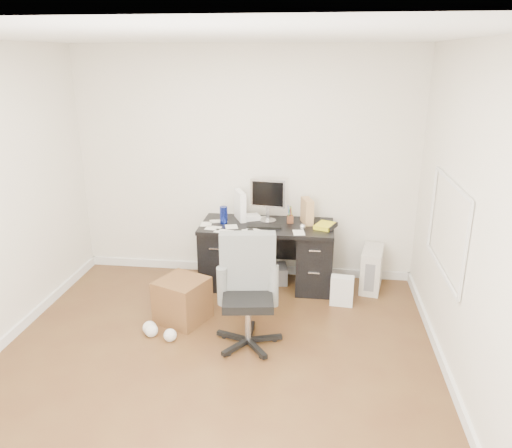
{
  "coord_description": "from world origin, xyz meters",
  "views": [
    {
      "loc": [
        0.84,
        -3.67,
        2.58
      ],
      "look_at": [
        0.23,
        1.2,
        0.91
      ],
      "focal_mm": 35.0,
      "sensor_mm": 36.0,
      "label": 1
    }
  ],
  "objects_px": {
    "keyboard": "(265,226)",
    "pc_tower": "(372,269)",
    "lcd_monitor": "(268,200)",
    "wicker_basket": "(182,300)",
    "office_chair": "(248,294)",
    "desk": "(267,253)"
  },
  "relations": [
    {
      "from": "keyboard",
      "to": "pc_tower",
      "type": "distance_m",
      "value": 1.34
    },
    {
      "from": "lcd_monitor",
      "to": "wicker_basket",
      "type": "height_order",
      "value": "lcd_monitor"
    },
    {
      "from": "keyboard",
      "to": "wicker_basket",
      "type": "relative_size",
      "value": 0.85
    },
    {
      "from": "office_chair",
      "to": "wicker_basket",
      "type": "xyz_separation_m",
      "value": [
        -0.72,
        0.37,
        -0.3
      ]
    },
    {
      "from": "keyboard",
      "to": "wicker_basket",
      "type": "distance_m",
      "value": 1.24
    },
    {
      "from": "desk",
      "to": "office_chair",
      "type": "height_order",
      "value": "office_chair"
    },
    {
      "from": "lcd_monitor",
      "to": "keyboard",
      "type": "bearing_deg",
      "value": -87.71
    },
    {
      "from": "keyboard",
      "to": "office_chair",
      "type": "xyz_separation_m",
      "value": [
        -0.02,
        -1.2,
        -0.24
      ]
    },
    {
      "from": "keyboard",
      "to": "office_chair",
      "type": "relative_size",
      "value": 0.36
    },
    {
      "from": "lcd_monitor",
      "to": "pc_tower",
      "type": "xyz_separation_m",
      "value": [
        1.21,
        -0.06,
        -0.76
      ]
    },
    {
      "from": "lcd_monitor",
      "to": "wicker_basket",
      "type": "xyz_separation_m",
      "value": [
        -0.76,
        -1.04,
        -0.78
      ]
    },
    {
      "from": "lcd_monitor",
      "to": "keyboard",
      "type": "distance_m",
      "value": 0.32
    },
    {
      "from": "wicker_basket",
      "to": "desk",
      "type": "bearing_deg",
      "value": 50.45
    },
    {
      "from": "pc_tower",
      "to": "lcd_monitor",
      "type": "bearing_deg",
      "value": -171.98
    },
    {
      "from": "office_chair",
      "to": "wicker_basket",
      "type": "height_order",
      "value": "office_chair"
    },
    {
      "from": "office_chair",
      "to": "wicker_basket",
      "type": "distance_m",
      "value": 0.86
    },
    {
      "from": "desk",
      "to": "wicker_basket",
      "type": "height_order",
      "value": "desk"
    },
    {
      "from": "pc_tower",
      "to": "wicker_basket",
      "type": "xyz_separation_m",
      "value": [
        -1.97,
        -0.98,
        -0.02
      ]
    },
    {
      "from": "desk",
      "to": "pc_tower",
      "type": "bearing_deg",
      "value": 2.6
    },
    {
      "from": "pc_tower",
      "to": "wicker_basket",
      "type": "bearing_deg",
      "value": -142.86
    },
    {
      "from": "keyboard",
      "to": "office_chair",
      "type": "bearing_deg",
      "value": -92.37
    },
    {
      "from": "keyboard",
      "to": "lcd_monitor",
      "type": "bearing_deg",
      "value": 84.73
    }
  ]
}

